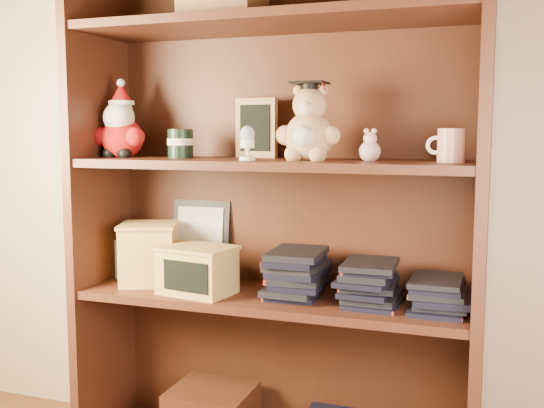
{
  "coord_description": "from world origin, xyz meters",
  "views": [
    {
      "loc": [
        0.77,
        -0.43,
        1.03
      ],
      "look_at": [
        0.15,
        1.3,
        0.82
      ],
      "focal_mm": 42.0,
      "sensor_mm": 36.0,
      "label": 1
    }
  ],
  "objects_px": {
    "bookcase": "(277,216)",
    "teacher_mug": "(450,145)",
    "treats_box": "(149,253)",
    "grad_teddy_bear": "(309,130)"
  },
  "relations": [
    {
      "from": "grad_teddy_bear",
      "to": "treats_box",
      "type": "bearing_deg",
      "value": 179.34
    },
    {
      "from": "bookcase",
      "to": "grad_teddy_bear",
      "type": "bearing_deg",
      "value": -26.51
    },
    {
      "from": "teacher_mug",
      "to": "treats_box",
      "type": "bearing_deg",
      "value": -179.95
    },
    {
      "from": "grad_teddy_bear",
      "to": "teacher_mug",
      "type": "distance_m",
      "value": 0.39
    },
    {
      "from": "teacher_mug",
      "to": "bookcase",
      "type": "bearing_deg",
      "value": 174.23
    },
    {
      "from": "bookcase",
      "to": "teacher_mug",
      "type": "bearing_deg",
      "value": -5.77
    },
    {
      "from": "grad_teddy_bear",
      "to": "teacher_mug",
      "type": "bearing_deg",
      "value": 1.02
    },
    {
      "from": "grad_teddy_bear",
      "to": "bookcase",
      "type": "bearing_deg",
      "value": 153.49
    },
    {
      "from": "bookcase",
      "to": "teacher_mug",
      "type": "relative_size",
      "value": 15.89
    },
    {
      "from": "grad_teddy_bear",
      "to": "treats_box",
      "type": "distance_m",
      "value": 0.65
    }
  ]
}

